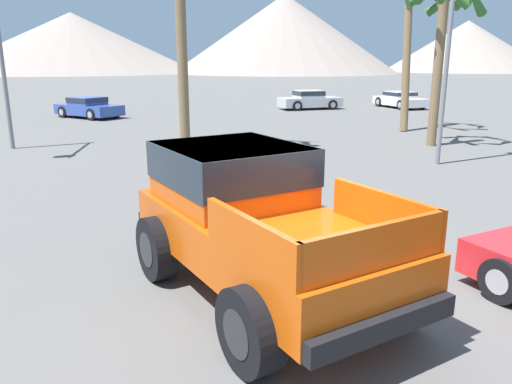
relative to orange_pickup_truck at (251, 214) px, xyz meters
name	(u,v)px	position (x,y,z in m)	size (l,w,h in m)	color
ground_plane	(293,288)	(0.62, -0.04, -1.16)	(320.00, 320.00, 0.00)	#5B5956
orange_pickup_truck	(251,214)	(0.00, 0.00, 0.00)	(3.82, 5.14, 2.06)	#CC4C0C
parked_car_blue	(89,107)	(-7.31, 23.17, -0.55)	(4.28, 3.97, 1.18)	#334C9E
parked_car_silver	(310,100)	(6.42, 26.82, -0.52)	(4.39, 2.57, 1.26)	#B7BABF
parked_car_white	(400,99)	(12.92, 27.24, -0.58)	(2.74, 4.56, 1.11)	white
palm_tree_short	(444,17)	(8.23, 11.88, 3.64)	(2.84, 3.08, 6.29)	brown
distant_mountain_range	(184,41)	(-5.33, 124.51, 6.58)	(182.71, 65.70, 18.38)	gray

